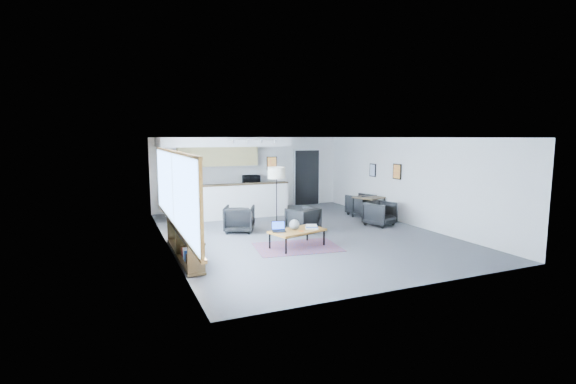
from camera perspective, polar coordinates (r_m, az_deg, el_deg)
name	(u,v)px	position (r m, az deg, el deg)	size (l,w,h in m)	color
room	(301,186)	(11.22, 1.78, 0.80)	(7.02, 9.02, 2.62)	#48484A
window	(173,191)	(9.35, -15.39, 0.13)	(0.10, 5.95, 1.66)	#8CBFFF
console	(184,243)	(9.44, -14.04, -6.74)	(0.35, 3.00, 0.80)	#332412
kitchenette	(223,174)	(14.30, -8.91, 2.49)	(4.20, 1.96, 2.60)	white
doorway	(307,177)	(16.19, 2.56, 2.08)	(1.10, 0.12, 2.15)	black
track_light	(254,140)	(12.97, -4.73, 7.13)	(1.60, 0.07, 0.15)	silver
wall_art_lower	(397,172)	(13.34, 14.69, 2.72)	(0.03, 0.38, 0.48)	black
wall_art_upper	(373,170)	(14.39, 11.51, 2.95)	(0.03, 0.34, 0.44)	black
kilim_rug	(297,247)	(10.04, 1.27, -7.53)	(2.13, 1.59, 0.01)	#4F2D3E
coffee_table	(297,231)	(9.95, 1.28, -5.38)	(1.44, 1.04, 0.42)	brown
laptop	(279,228)	(9.81, -1.30, -4.98)	(0.37, 0.33, 0.23)	black
ceramic_pot	(294,225)	(9.93, 0.88, -4.49)	(0.25, 0.25, 0.25)	gray
book_stack	(312,227)	(10.08, 3.25, -4.77)	(0.38, 0.35, 0.10)	silver
coaster	(301,231)	(9.81, 1.83, -5.36)	(0.12, 0.12, 0.01)	#E5590C
armchair_left	(239,218)	(11.62, -6.68, -3.49)	(0.78, 0.73, 0.81)	black
armchair_right	(303,219)	(11.53, 2.06, -3.66)	(0.73, 0.69, 0.75)	black
floor_lamp	(276,175)	(12.00, -1.59, 2.34)	(0.61, 0.61, 1.76)	black
dining_table	(369,199)	(13.82, 10.99, -0.92)	(1.03, 1.03, 0.68)	#332412
dining_chair_near	(380,214)	(12.67, 12.47, -3.01)	(0.65, 0.61, 0.67)	black
dining_chair_far	(360,205)	(14.26, 9.87, -1.79)	(0.64, 0.60, 0.66)	black
microwave	(251,179)	(15.06, -5.06, 1.83)	(0.57, 0.32, 0.39)	black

